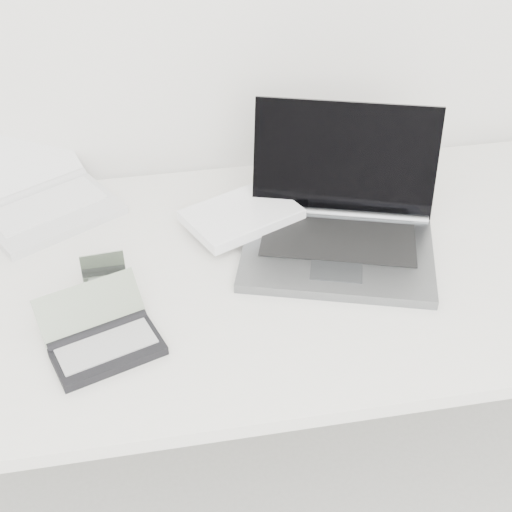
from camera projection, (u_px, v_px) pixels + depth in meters
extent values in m
cube|color=white|center=(267.00, 271.00, 1.48)|extent=(1.60, 0.80, 0.03)
cylinder|color=silver|center=(494.00, 264.00, 2.08)|extent=(0.04, 0.04, 0.70)
cube|color=slate|center=(337.00, 255.00, 1.48)|extent=(0.46, 0.38, 0.02)
cube|color=black|center=(338.00, 240.00, 1.51)|extent=(0.35, 0.24, 0.00)
cube|color=black|center=(345.00, 159.00, 1.54)|extent=(0.40, 0.18, 0.24)
cylinder|color=slate|center=(340.00, 214.00, 1.58)|extent=(0.38, 0.14, 0.02)
cube|color=#35383A|center=(336.00, 271.00, 1.43)|extent=(0.12, 0.10, 0.00)
cube|color=white|center=(242.00, 215.00, 1.56)|extent=(0.28, 0.24, 0.02)
cube|color=white|center=(242.00, 210.00, 1.55)|extent=(0.27, 0.23, 0.00)
cube|color=silver|center=(52.00, 213.00, 1.61)|extent=(0.34, 0.31, 0.02)
cube|color=silver|center=(47.00, 206.00, 1.61)|extent=(0.27, 0.22, 0.00)
cube|color=white|center=(13.00, 160.00, 1.67)|extent=(0.32, 0.27, 0.11)
cylinder|color=silver|center=(32.00, 192.00, 1.66)|extent=(0.25, 0.16, 0.02)
cube|color=silver|center=(108.00, 294.00, 1.39)|extent=(0.09, 0.07, 0.01)
cube|color=silver|center=(107.00, 292.00, 1.39)|extent=(0.07, 0.04, 0.00)
cube|color=#9AA89A|center=(103.00, 267.00, 1.40)|extent=(0.09, 0.03, 0.06)
cylinder|color=silver|center=(106.00, 282.00, 1.41)|extent=(0.08, 0.02, 0.01)
cube|color=black|center=(108.00, 352.00, 1.27)|extent=(0.21, 0.16, 0.02)
cube|color=gray|center=(107.00, 346.00, 1.26)|extent=(0.18, 0.12, 0.00)
cube|color=gray|center=(90.00, 307.00, 1.30)|extent=(0.20, 0.12, 0.07)
cylinder|color=black|center=(98.00, 331.00, 1.30)|extent=(0.18, 0.08, 0.02)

